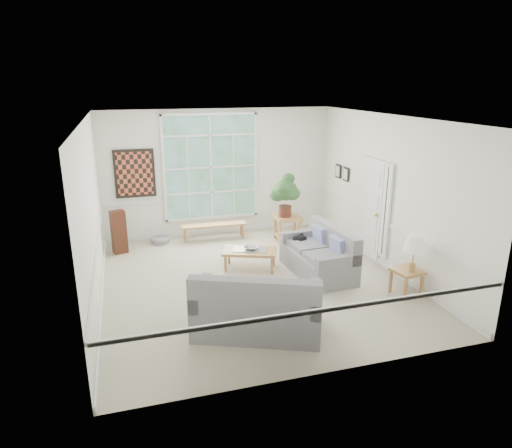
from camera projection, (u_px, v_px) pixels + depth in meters
The scene contains 24 objects.
floor at pixel (254, 281), 8.61m from camera, with size 5.50×6.00×0.01m, color #ABA38C.
ceiling at pixel (254, 118), 7.71m from camera, with size 5.50×6.00×0.02m, color white.
wall_back at pixel (219, 173), 10.90m from camera, with size 5.50×0.02×3.00m, color white.
wall_front at pixel (324, 266), 5.41m from camera, with size 5.50×0.02×3.00m, color white.
wall_left at pixel (92, 216), 7.41m from camera, with size 0.02×6.00×3.00m, color white.
wall_right at pixel (389, 193), 8.90m from camera, with size 0.02×6.00×3.00m, color white.
window_back at pixel (211, 167), 10.76m from camera, with size 2.30×0.08×2.40m, color white.
entry_door at pixel (370, 208), 9.57m from camera, with size 0.08×0.90×2.10m, color white.
door_sidelight at pixel (386, 211), 8.96m from camera, with size 0.08×0.26×1.90m, color white.
wall_art at pixel (135, 174), 10.30m from camera, with size 0.90×0.06×1.10m, color brown.
wall_frame_near at pixel (346, 174), 10.47m from camera, with size 0.04×0.26×0.32m, color black.
wall_frame_far at pixel (338, 171), 10.84m from camera, with size 0.04×0.26×0.32m, color black.
loveseat_right at pixel (318, 251), 8.79m from camera, with size 0.88×1.70×0.92m, color gray.
loveseat_front at pixel (257, 300), 6.73m from camera, with size 1.86×0.96×1.01m, color gray.
coffee_table at pixel (250, 259), 9.11m from camera, with size 1.05×0.57×0.39m, color #A97A43.
pewter_bowl at pixel (251, 248), 9.06m from camera, with size 0.32×0.32×0.08m, color gray.
window_bench at pixel (214, 231), 10.84m from camera, with size 1.54×0.30×0.36m, color #A97A43.
end_table at pixel (288, 228), 10.68m from camera, with size 0.60×0.60×0.60m, color #A97A43.
houseplant at pixel (285, 195), 10.42m from camera, with size 0.59×0.59×1.01m, color #2B5328, non-canonical shape.
side_table at pixel (406, 282), 7.98m from camera, with size 0.46×0.46×0.47m, color #A97A43.
table_lamp at pixel (414, 254), 7.75m from camera, with size 0.38×0.38×0.65m, color white, non-canonical shape.
pet_bed at pixel (160, 240), 10.60m from camera, with size 0.45×0.45×0.13m, color gray.
floor_speaker at pixel (119, 232), 9.87m from camera, with size 0.30×0.23×0.95m, color #401E13.
cat at pixel (300, 238), 9.27m from camera, with size 0.31×0.22×0.15m, color black.
Camera 1 is at (-2.19, -7.58, 3.60)m, focal length 32.00 mm.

